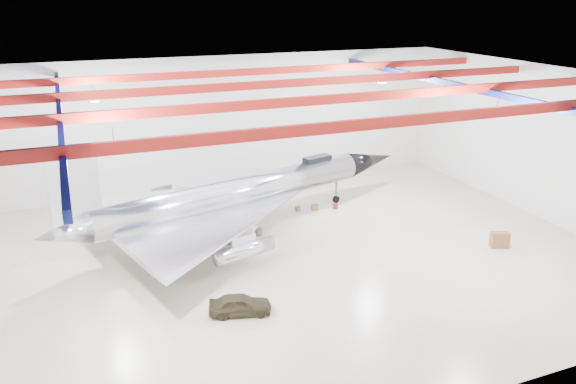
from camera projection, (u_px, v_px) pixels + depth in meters
name	position (u px, v px, depth m)	size (l,w,h in m)	color
floor	(285.00, 257.00, 35.38)	(40.00, 40.00, 0.00)	#C2B49A
wall_back	(219.00, 123.00, 46.65)	(40.00, 40.00, 0.00)	silver
wall_right	(542.00, 143.00, 40.54)	(30.00, 30.00, 0.00)	silver
ceiling	(284.00, 82.00, 31.69)	(40.00, 40.00, 0.00)	#0A0F38
ceiling_structure	(284.00, 93.00, 31.92)	(39.50, 29.50, 1.08)	maroon
jet_aircraft	(236.00, 196.00, 38.50)	(28.03, 19.96, 7.78)	silver
jeep	(240.00, 304.00, 28.95)	(1.30, 3.22, 1.10)	#322C19
desk	(500.00, 240.00, 36.59)	(1.14, 0.57, 1.05)	brown
crate_ply	(200.00, 237.00, 37.78)	(0.55, 0.44, 0.39)	olive
toolbox_red	(195.00, 230.00, 39.05)	(0.51, 0.41, 0.36)	#A3101F
engine_drum	(258.00, 231.00, 38.60)	(0.52, 0.52, 0.47)	#59595B
parts_bin	(315.00, 207.00, 43.04)	(0.55, 0.44, 0.38)	olive
tool_chest	(336.00, 206.00, 43.29)	(0.38, 0.38, 0.34)	#A3101F
oil_barrel	(232.00, 240.00, 37.27)	(0.63, 0.50, 0.44)	olive
spares_box	(298.00, 208.00, 42.85)	(0.42, 0.42, 0.38)	#59595B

